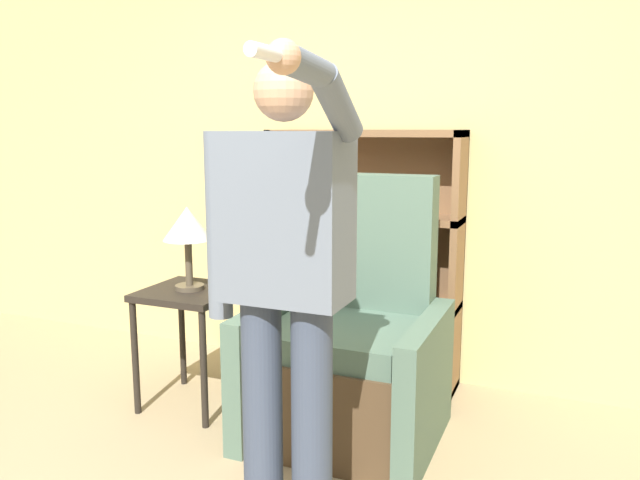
{
  "coord_description": "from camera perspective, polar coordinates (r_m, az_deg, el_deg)",
  "views": [
    {
      "loc": [
        1.27,
        -1.64,
        1.52
      ],
      "look_at": [
        0.31,
        0.7,
        1.07
      ],
      "focal_mm": 35.0,
      "sensor_mm": 36.0,
      "label": 1
    }
  ],
  "objects": [
    {
      "name": "side_table",
      "position": [
        3.5,
        -11.75,
        -6.16
      ],
      "size": [
        0.49,
        0.49,
        0.66
      ],
      "color": "black",
      "rests_on": "ground_plane"
    },
    {
      "name": "armchair",
      "position": [
        3.18,
        2.74,
        -10.48
      ],
      "size": [
        0.91,
        0.82,
        1.29
      ],
      "color": "#4C3823",
      "rests_on": "ground_plane"
    },
    {
      "name": "person_standing",
      "position": [
        2.2,
        -3.37,
        -3.39
      ],
      "size": [
        0.6,
        0.78,
        1.75
      ],
      "color": "#384256",
      "rests_on": "ground_plane"
    },
    {
      "name": "wall_back",
      "position": [
        3.88,
        3.42,
        8.28
      ],
      "size": [
        8.0,
        0.06,
        2.8
      ],
      "color": "tan",
      "rests_on": "ground_plane"
    },
    {
      "name": "bookcase",
      "position": [
        3.8,
        2.71,
        -1.51
      ],
      "size": [
        1.17,
        0.28,
        1.52
      ],
      "color": "brown",
      "rests_on": "ground_plane"
    },
    {
      "name": "table_lamp",
      "position": [
        3.41,
        -12.03,
        1.13
      ],
      "size": [
        0.26,
        0.26,
        0.45
      ],
      "color": "#4C4233",
      "rests_on": "side_table"
    }
  ]
}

